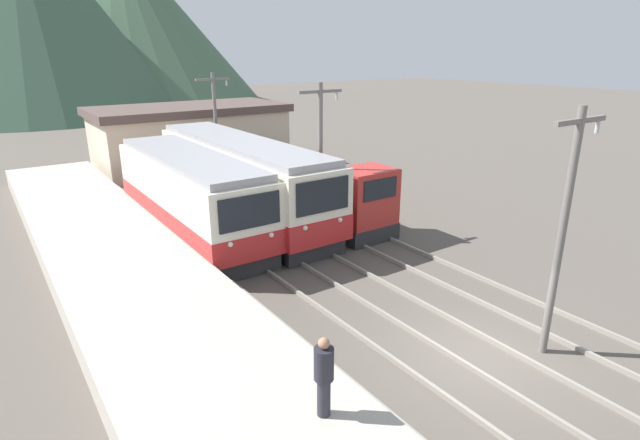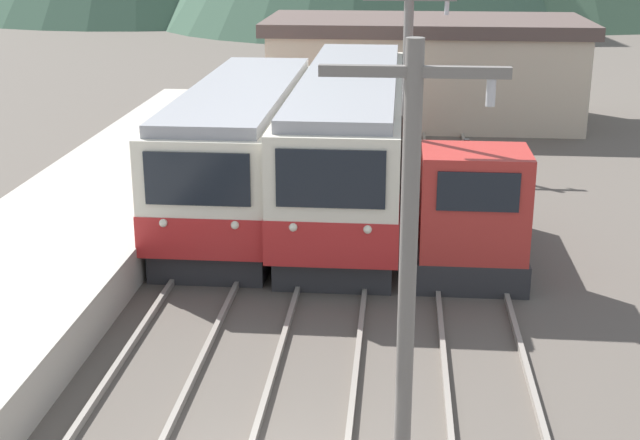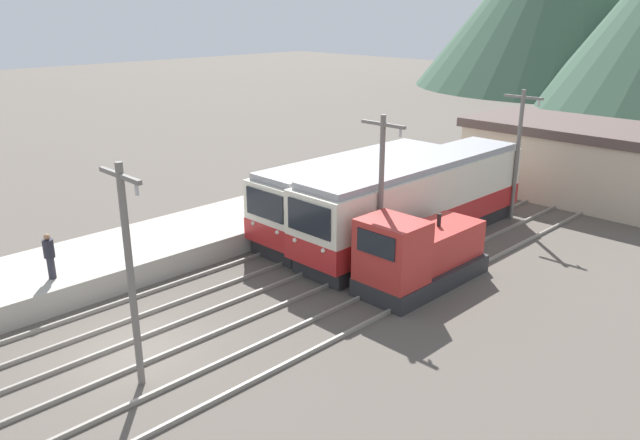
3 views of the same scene
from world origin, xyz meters
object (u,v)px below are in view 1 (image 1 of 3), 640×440
at_px(commuter_train_center, 241,182).
at_px(catenary_mast_near, 563,226).
at_px(commuter_train_left, 191,198).
at_px(catenary_mast_far, 216,126).
at_px(shunting_locomotive, 342,202).
at_px(catenary_mast_mid, 320,156).
at_px(person_on_platform, 324,374).

distance_m(commuter_train_center, catenary_mast_near, 14.79).
height_order(commuter_train_left, catenary_mast_far, catenary_mast_far).
relative_size(shunting_locomotive, catenary_mast_mid, 0.89).
xyz_separation_m(commuter_train_left, commuter_train_center, (2.80, 0.98, 0.08)).
bearing_deg(commuter_train_left, catenary_mast_near, -72.45).
xyz_separation_m(commuter_train_left, shunting_locomotive, (5.80, -2.81, -0.45)).
relative_size(commuter_train_center, person_on_platform, 7.92).
distance_m(commuter_train_left, person_on_platform, 13.42).
bearing_deg(catenary_mast_far, catenary_mast_mid, -90.00).
height_order(catenary_mast_near, person_on_platform, catenary_mast_near).
height_order(shunting_locomotive, catenary_mast_near, catenary_mast_near).
height_order(commuter_train_center, catenary_mast_near, catenary_mast_near).
bearing_deg(commuter_train_center, catenary_mast_mid, -70.64).
bearing_deg(catenary_mast_near, commuter_train_left, 107.55).
bearing_deg(catenary_mast_near, commuter_train_center, 95.90).
relative_size(commuter_train_center, catenary_mast_mid, 2.08).
height_order(commuter_train_center, person_on_platform, commuter_train_center).
relative_size(catenary_mast_near, catenary_mast_far, 1.00).
relative_size(commuter_train_left, shunting_locomotive, 1.93).
bearing_deg(person_on_platform, catenary_mast_far, 71.38).
xyz_separation_m(shunting_locomotive, catenary_mast_mid, (-1.49, -0.50, 2.31)).
xyz_separation_m(catenary_mast_near, person_on_platform, (-6.80, 0.44, -1.67)).
xyz_separation_m(commuter_train_left, catenary_mast_mid, (4.31, -3.31, 1.85)).
bearing_deg(commuter_train_left, commuter_train_center, 19.26).
xyz_separation_m(shunting_locomotive, catenary_mast_far, (-1.49, 9.81, 2.31)).
bearing_deg(catenary_mast_near, shunting_locomotive, 82.14).
bearing_deg(catenary_mast_mid, person_on_platform, -124.57).
bearing_deg(catenary_mast_mid, commuter_train_center, 109.36).
relative_size(catenary_mast_near, catenary_mast_mid, 1.00).
distance_m(commuter_train_center, shunting_locomotive, 4.86).
relative_size(commuter_train_center, catenary_mast_near, 2.08).
xyz_separation_m(shunting_locomotive, person_on_platform, (-8.29, -10.37, 0.64)).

